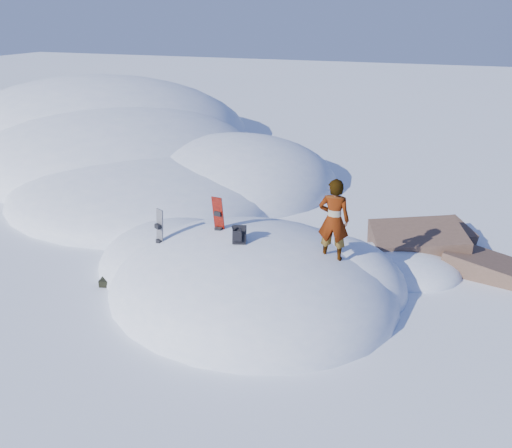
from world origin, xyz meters
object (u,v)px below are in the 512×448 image
(snowboard_red, at_px, (219,223))
(snowboard_dark, at_px, (159,235))
(person, at_px, (334,220))
(backpack, at_px, (239,235))

(snowboard_red, xyz_separation_m, snowboard_dark, (-1.32, -0.53, -0.30))
(snowboard_dark, xyz_separation_m, person, (4.04, 0.46, 0.80))
(backpack, xyz_separation_m, person, (1.99, 0.49, 0.45))
(snowboard_red, xyz_separation_m, person, (2.73, -0.07, 0.50))
(snowboard_red, bearing_deg, backpack, -33.08)
(snowboard_dark, bearing_deg, backpack, 25.87)
(snowboard_red, relative_size, backpack, 2.78)
(person, bearing_deg, snowboard_dark, 4.47)
(snowboard_red, height_order, snowboard_dark, snowboard_red)
(snowboard_dark, distance_m, backpack, 2.08)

